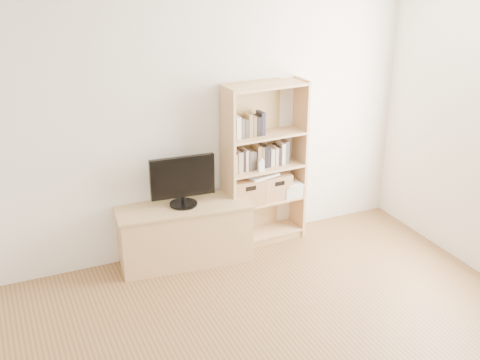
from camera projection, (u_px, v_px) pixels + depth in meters
back_wall at (197, 125)px, 5.77m from camera, size 4.50×0.02×2.60m
ceiling at (354, 18)px, 3.16m from camera, size 4.50×5.00×0.01m
tv_stand at (185, 234)px, 5.87m from camera, size 1.30×0.60×0.58m
bookshelf at (265, 165)px, 6.07m from camera, size 0.86×0.34×1.69m
television at (183, 181)px, 5.65m from camera, size 0.62×0.09×0.49m
books_row_mid at (264, 155)px, 6.04m from camera, size 0.90×0.18×0.24m
books_row_upper at (248, 126)px, 5.84m from camera, size 0.38×0.14×0.20m
baby_monitor at (261, 166)px, 5.93m from camera, size 0.06×0.04×0.11m
basket_left at (245, 191)px, 6.06m from camera, size 0.34×0.28×0.27m
basket_right at (273, 185)px, 6.20m from camera, size 0.33×0.28×0.26m
laptop at (261, 175)px, 6.06m from camera, size 0.37×0.29×0.03m
magazine_stack at (289, 188)px, 6.30m from camera, size 0.20×0.29×0.13m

